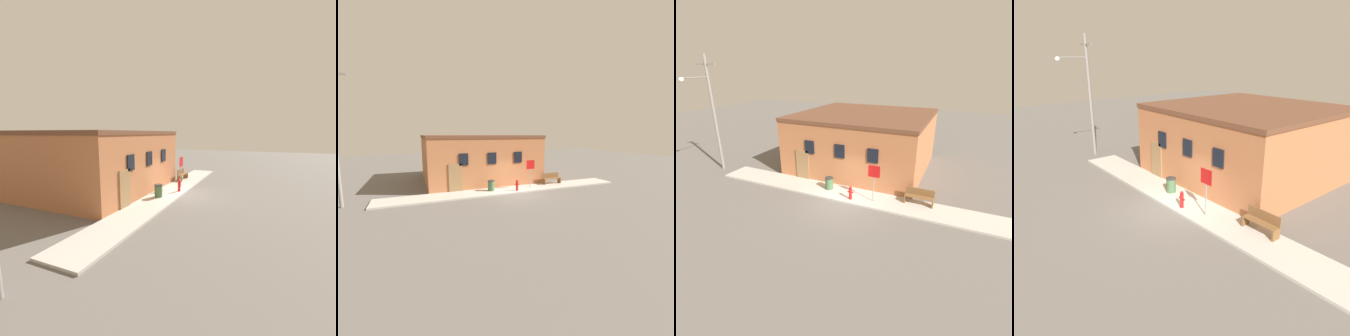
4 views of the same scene
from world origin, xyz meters
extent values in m
plane|color=#66605B|center=(0.00, 0.00, 0.00)|extent=(80.00, 80.00, 0.00)
cube|color=#BCB7AD|center=(0.00, 1.02, 0.06)|extent=(19.10, 2.05, 0.11)
cube|color=#B26B42|center=(-1.11, 6.62, 2.02)|extent=(9.68, 9.16, 4.04)
cube|color=brown|center=(-1.11, 6.62, 4.16)|extent=(9.78, 9.26, 0.24)
cube|color=black|center=(-3.37, 2.02, 2.50)|extent=(0.70, 0.08, 0.90)
cube|color=black|center=(-1.11, 2.02, 2.50)|extent=(0.70, 0.08, 0.90)
cube|color=black|center=(1.15, 2.02, 2.50)|extent=(0.70, 0.08, 0.90)
cube|color=#937047|center=(-4.01, 2.02, 1.10)|extent=(1.00, 0.08, 2.20)
cylinder|color=red|center=(0.35, 0.46, 0.47)|extent=(0.18, 0.18, 0.71)
sphere|color=red|center=(0.35, 0.46, 0.87)|extent=(0.17, 0.17, 0.17)
cylinder|color=red|center=(0.21, 0.46, 0.57)|extent=(0.10, 0.08, 0.08)
cylinder|color=red|center=(0.49, 0.46, 0.57)|extent=(0.10, 0.08, 0.08)
cylinder|color=gray|center=(1.67, 0.81, 1.23)|extent=(0.06, 0.06, 2.24)
cube|color=red|center=(1.67, 0.79, 2.01)|extent=(0.70, 0.02, 0.70)
cube|color=brown|center=(3.42, 1.53, 0.34)|extent=(0.08, 0.44, 0.45)
cube|color=brown|center=(4.99, 1.53, 0.34)|extent=(0.08, 0.44, 0.45)
cube|color=brown|center=(4.20, 1.53, 0.58)|extent=(1.64, 0.44, 0.04)
cube|color=brown|center=(4.20, 1.73, 0.82)|extent=(1.64, 0.04, 0.43)
cylinder|color=#426642|center=(-1.48, 1.20, 0.48)|extent=(0.50, 0.50, 0.74)
cylinder|color=#2D2D2D|center=(-1.48, 1.20, 0.88)|extent=(0.53, 0.53, 0.06)
cylinder|color=gray|center=(-10.99, 1.19, 4.22)|extent=(0.21, 0.21, 8.43)
cylinder|color=gray|center=(-10.99, 0.19, 6.91)|extent=(0.07, 2.00, 0.07)
sphere|color=silver|center=(-10.99, -0.81, 6.81)|extent=(0.32, 0.32, 0.32)
cube|color=gray|center=(-10.99, 1.19, 7.76)|extent=(1.80, 0.10, 0.10)
camera|label=1|loc=(-14.04, -4.73, 4.14)|focal=24.00mm
camera|label=2|loc=(-6.87, -14.64, 4.39)|focal=24.00mm
camera|label=3|loc=(5.90, -12.51, 7.58)|focal=28.00mm
camera|label=4|loc=(11.52, -8.47, 7.10)|focal=35.00mm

